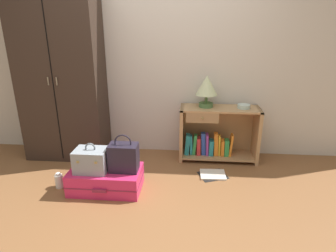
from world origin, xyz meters
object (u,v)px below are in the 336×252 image
(handbag, at_px, (124,157))
(open_book_on_floor, at_px, (213,175))
(bookshelf, at_px, (216,135))
(suitcase_large, at_px, (106,179))
(train_case, at_px, (91,160))
(bottle, at_px, (59,181))
(wardrobe, at_px, (62,78))
(bowl, at_px, (244,106))
(table_lamp, at_px, (207,87))

(handbag, xyz_separation_m, open_book_on_floor, (0.92, 0.38, -0.36))
(bookshelf, xyz_separation_m, suitcase_large, (-1.17, -0.84, -0.21))
(train_case, distance_m, open_book_on_floor, 1.35)
(train_case, bearing_deg, bookshelf, 34.10)
(bottle, relative_size, open_book_on_floor, 0.45)
(train_case, relative_size, open_book_on_floor, 0.87)
(train_case, distance_m, handbag, 0.32)
(wardrobe, height_order, bottle, wardrobe)
(bookshelf, bearing_deg, suitcase_large, -144.34)
(suitcase_large, height_order, bottle, suitcase_large)
(bowl, bearing_deg, open_book_on_floor, -128.66)
(handbag, bearing_deg, table_lamp, 45.47)
(table_lamp, relative_size, bottle, 2.31)
(wardrobe, xyz_separation_m, train_case, (0.59, -0.82, -0.67))
(bookshelf, height_order, table_lamp, table_lamp)
(bookshelf, bearing_deg, wardrobe, -178.42)
(bowl, bearing_deg, bottle, -157.05)
(bottle, bearing_deg, bookshelf, 26.94)
(suitcase_large, distance_m, open_book_on_floor, 1.18)
(train_case, xyz_separation_m, open_book_on_floor, (1.24, 0.41, -0.34))
(open_book_on_floor, bearing_deg, handbag, -157.82)
(train_case, bearing_deg, wardrobe, 125.90)
(wardrobe, bearing_deg, bottle, -75.01)
(train_case, bearing_deg, open_book_on_floor, 18.48)
(wardrobe, xyz_separation_m, bookshelf, (1.88, 0.05, -0.69))
(train_case, height_order, open_book_on_floor, train_case)
(wardrobe, height_order, handbag, wardrobe)
(bookshelf, distance_m, bottle, 1.89)
(suitcase_large, relative_size, train_case, 2.27)
(bookshelf, distance_m, suitcase_large, 1.45)
(bowl, distance_m, train_case, 1.85)
(bowl, height_order, train_case, bowl)
(table_lamp, xyz_separation_m, train_case, (-1.15, -0.88, -0.58))
(handbag, xyz_separation_m, bottle, (-0.70, -0.01, -0.30))
(wardrobe, xyz_separation_m, bowl, (2.19, 0.04, -0.32))
(wardrobe, distance_m, open_book_on_floor, 2.13)
(bowl, xyz_separation_m, bottle, (-1.98, -0.84, -0.62))
(bowl, height_order, bottle, bowl)
(handbag, bearing_deg, bowl, 32.76)
(bowl, bearing_deg, handbag, -147.24)
(table_lamp, distance_m, train_case, 1.56)
(train_case, relative_size, bottle, 1.92)
(table_lamp, height_order, open_book_on_floor, table_lamp)
(table_lamp, relative_size, handbag, 1.00)
(bookshelf, relative_size, suitcase_large, 1.32)
(wardrobe, relative_size, bookshelf, 2.12)
(handbag, distance_m, bottle, 0.76)
(bowl, distance_m, handbag, 1.55)
(bookshelf, xyz_separation_m, bottle, (-1.67, -0.85, -0.24))
(suitcase_large, bearing_deg, open_book_on_floor, 18.74)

